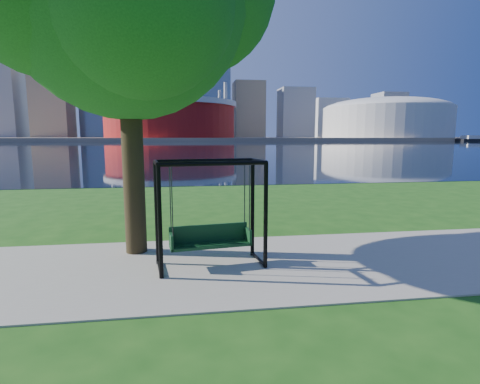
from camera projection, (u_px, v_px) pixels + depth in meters
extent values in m
plane|color=#1E5114|center=(237.00, 258.00, 8.10)|extent=(900.00, 900.00, 0.00)
cube|color=#9E937F|center=(240.00, 265.00, 7.61)|extent=(120.00, 4.00, 0.03)
cube|color=black|center=(189.00, 146.00, 107.95)|extent=(900.00, 180.00, 0.02)
cube|color=#937F60|center=(186.00, 139.00, 307.49)|extent=(900.00, 228.00, 2.00)
cylinder|color=maroon|center=(170.00, 120.00, 234.81)|extent=(80.00, 80.00, 22.00)
cylinder|color=silver|center=(170.00, 105.00, 233.42)|extent=(83.00, 83.00, 3.00)
cylinder|color=silver|center=(220.00, 114.00, 257.37)|extent=(2.00, 2.00, 32.00)
cylinder|color=silver|center=(121.00, 113.00, 247.99)|extent=(2.00, 2.00, 32.00)
cylinder|color=silver|center=(110.00, 109.00, 210.79)|extent=(2.00, 2.00, 32.00)
cylinder|color=silver|center=(226.00, 110.00, 220.17)|extent=(2.00, 2.00, 32.00)
cylinder|color=beige|center=(386.00, 123.00, 255.62)|extent=(84.00, 84.00, 20.00)
ellipsoid|color=beige|center=(386.00, 109.00, 254.30)|extent=(84.00, 84.00, 15.12)
cube|color=gray|center=(1.00, 97.00, 286.77)|extent=(28.00, 28.00, 62.00)
cube|color=#998466|center=(51.00, 78.00, 280.77)|extent=(26.00, 26.00, 88.00)
cube|color=slate|center=(100.00, 79.00, 309.01)|extent=(30.00, 24.00, 95.00)
cube|color=gray|center=(134.00, 91.00, 295.39)|extent=(24.00, 24.00, 72.00)
cube|color=silver|center=(174.00, 91.00, 328.45)|extent=(32.00, 28.00, 80.00)
cube|color=slate|center=(216.00, 102.00, 310.58)|extent=(22.00, 22.00, 58.00)
cube|color=#998466|center=(249.00, 110.00, 330.27)|extent=(26.00, 26.00, 48.00)
cube|color=gray|center=(296.00, 113.00, 326.62)|extent=(28.00, 24.00, 42.00)
cube|color=silver|center=(328.00, 118.00, 357.23)|extent=(30.00, 26.00, 36.00)
cube|color=gray|center=(388.00, 115.00, 344.48)|extent=(24.00, 24.00, 40.00)
cube|color=#998466|center=(418.00, 121.00, 365.45)|extent=(26.00, 26.00, 32.00)
sphere|color=#998466|center=(46.00, 11.00, 273.81)|extent=(10.00, 10.00, 10.00)
cylinder|color=black|center=(160.00, 223.00, 6.72)|extent=(0.09, 0.09, 2.12)
cylinder|color=black|center=(266.00, 217.00, 7.28)|extent=(0.09, 0.09, 2.12)
cylinder|color=black|center=(157.00, 214.00, 7.51)|extent=(0.09, 0.09, 2.12)
cylinder|color=black|center=(252.00, 209.00, 8.06)|extent=(0.09, 0.09, 2.12)
cylinder|color=black|center=(214.00, 164.00, 6.84)|extent=(2.02, 0.36, 0.08)
cylinder|color=black|center=(206.00, 161.00, 7.63)|extent=(2.02, 0.36, 0.08)
cylinder|color=black|center=(156.00, 163.00, 6.96)|extent=(0.20, 0.83, 0.08)
cylinder|color=black|center=(160.00, 268.00, 7.26)|extent=(0.18, 0.83, 0.07)
cylinder|color=black|center=(259.00, 161.00, 7.52)|extent=(0.20, 0.83, 0.08)
cylinder|color=black|center=(258.00, 259.00, 7.82)|extent=(0.18, 0.83, 0.07)
cube|color=black|center=(211.00, 245.00, 7.48)|extent=(1.65, 0.63, 0.06)
cube|color=black|center=(209.00, 233.00, 7.62)|extent=(1.60, 0.27, 0.35)
cube|color=black|center=(171.00, 242.00, 7.25)|extent=(0.10, 0.42, 0.31)
cube|color=black|center=(248.00, 236.00, 7.68)|extent=(0.10, 0.42, 0.31)
cylinder|color=#313136|center=(172.00, 202.00, 6.97)|extent=(0.02, 0.02, 1.33)
cylinder|color=#313136|center=(250.00, 198.00, 7.39)|extent=(0.02, 0.02, 1.33)
cylinder|color=#313136|center=(170.00, 199.00, 7.29)|extent=(0.02, 0.02, 1.33)
cylinder|color=#313136|center=(245.00, 195.00, 7.71)|extent=(0.02, 0.02, 1.33)
cylinder|color=black|center=(133.00, 150.00, 8.13)|extent=(0.46, 0.46, 4.64)
sphere|color=#1C5C1B|center=(142.00, 4.00, 6.67)|extent=(3.37, 3.37, 3.37)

